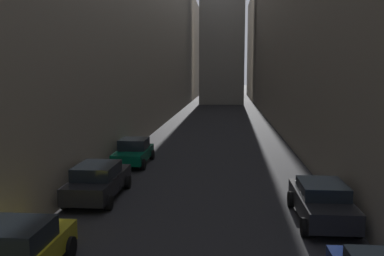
# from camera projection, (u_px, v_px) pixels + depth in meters

# --- Properties ---
(ground_plane) EXTENTS (264.00, 264.00, 0.00)m
(ground_plane) POSITION_uv_depth(u_px,v_px,m) (218.00, 122.00, 45.68)
(ground_plane) COLOR #232326
(building_block_left) EXTENTS (11.10, 108.00, 19.61)m
(building_block_left) POSITION_uv_depth(u_px,v_px,m) (120.00, 32.00, 47.29)
(building_block_left) COLOR #756B5B
(building_block_left) RESTS_ON ground
(building_block_right) EXTENTS (12.10, 108.00, 20.43)m
(building_block_right) POSITION_uv_depth(u_px,v_px,m) (327.00, 26.00, 45.37)
(building_block_right) COLOR #756B5B
(building_block_right) RESTS_ON ground
(parked_car_left_second) EXTENTS (2.07, 4.15, 1.49)m
(parked_car_left_second) POSITION_uv_depth(u_px,v_px,m) (14.00, 252.00, 10.84)
(parked_car_left_second) COLOR #A59919
(parked_car_left_second) RESTS_ON ground
(parked_car_left_third) EXTENTS (1.95, 4.58, 1.51)m
(parked_car_left_third) POSITION_uv_depth(u_px,v_px,m) (98.00, 181.00, 17.91)
(parked_car_left_third) COLOR black
(parked_car_left_third) RESTS_ON ground
(parked_car_left_far) EXTENTS (1.90, 4.12, 1.48)m
(parked_car_left_far) POSITION_uv_depth(u_px,v_px,m) (134.00, 152.00, 24.64)
(parked_car_left_far) COLOR #05472D
(parked_car_left_far) RESTS_ON ground
(parked_car_right_third) EXTENTS (1.91, 4.49, 1.44)m
(parked_car_right_third) POSITION_uv_depth(u_px,v_px,m) (321.00, 201.00, 15.18)
(parked_car_right_third) COLOR black
(parked_car_right_third) RESTS_ON ground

